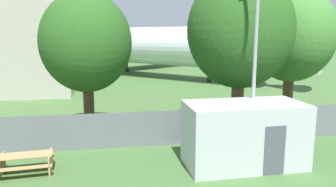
{
  "coord_description": "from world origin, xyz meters",
  "views": [
    {
      "loc": [
        -2.44,
        -5.05,
        5.29
      ],
      "look_at": [
        0.59,
        12.94,
        2.0
      ],
      "focal_mm": 35.0,
      "sensor_mm": 36.0,
      "label": 1
    }
  ],
  "objects_px": {
    "tree_left_of_cabin": "(291,35)",
    "tree_behind_benches": "(86,43)",
    "airplane": "(121,45)",
    "picnic_bench_near_cabin": "(26,161)",
    "tree_far_right": "(240,31)",
    "portable_cabin": "(244,135)"
  },
  "relations": [
    {
      "from": "tree_left_of_cabin",
      "to": "airplane",
      "type": "bearing_deg",
      "value": 110.41
    },
    {
      "from": "tree_behind_benches",
      "to": "tree_far_right",
      "type": "relative_size",
      "value": 0.87
    },
    {
      "from": "airplane",
      "to": "portable_cabin",
      "type": "distance_m",
      "value": 32.79
    },
    {
      "from": "portable_cabin",
      "to": "picnic_bench_near_cabin",
      "type": "height_order",
      "value": "portable_cabin"
    },
    {
      "from": "tree_behind_benches",
      "to": "tree_far_right",
      "type": "bearing_deg",
      "value": -4.11
    },
    {
      "from": "picnic_bench_near_cabin",
      "to": "tree_far_right",
      "type": "height_order",
      "value": "tree_far_right"
    },
    {
      "from": "tree_behind_benches",
      "to": "tree_far_right",
      "type": "distance_m",
      "value": 7.89
    },
    {
      "from": "airplane",
      "to": "tree_left_of_cabin",
      "type": "height_order",
      "value": "airplane"
    },
    {
      "from": "airplane",
      "to": "tree_far_right",
      "type": "xyz_separation_m",
      "value": [
        5.4,
        -28.07,
        1.61
      ]
    },
    {
      "from": "picnic_bench_near_cabin",
      "to": "tree_far_right",
      "type": "relative_size",
      "value": 0.25
    },
    {
      "from": "portable_cabin",
      "to": "tree_left_of_cabin",
      "type": "distance_m",
      "value": 9.53
    },
    {
      "from": "picnic_bench_near_cabin",
      "to": "tree_behind_benches",
      "type": "bearing_deg",
      "value": 63.83
    },
    {
      "from": "tree_left_of_cabin",
      "to": "tree_behind_benches",
      "type": "distance_m",
      "value": 12.18
    },
    {
      "from": "tree_far_right",
      "to": "picnic_bench_near_cabin",
      "type": "bearing_deg",
      "value": -159.33
    },
    {
      "from": "portable_cabin",
      "to": "tree_behind_benches",
      "type": "bearing_deg",
      "value": 141.24
    },
    {
      "from": "airplane",
      "to": "picnic_bench_near_cabin",
      "type": "bearing_deg",
      "value": -53.62
    },
    {
      "from": "portable_cabin",
      "to": "picnic_bench_near_cabin",
      "type": "relative_size",
      "value": 2.26
    },
    {
      "from": "portable_cabin",
      "to": "tree_behind_benches",
      "type": "height_order",
      "value": "tree_behind_benches"
    },
    {
      "from": "airplane",
      "to": "picnic_bench_near_cabin",
      "type": "height_order",
      "value": "airplane"
    },
    {
      "from": "tree_left_of_cabin",
      "to": "tree_behind_benches",
      "type": "relative_size",
      "value": 1.1
    },
    {
      "from": "airplane",
      "to": "picnic_bench_near_cabin",
      "type": "xyz_separation_m",
      "value": [
        -4.57,
        -31.83,
        -3.39
      ]
    },
    {
      "from": "airplane",
      "to": "tree_far_right",
      "type": "distance_m",
      "value": 28.63
    }
  ]
}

